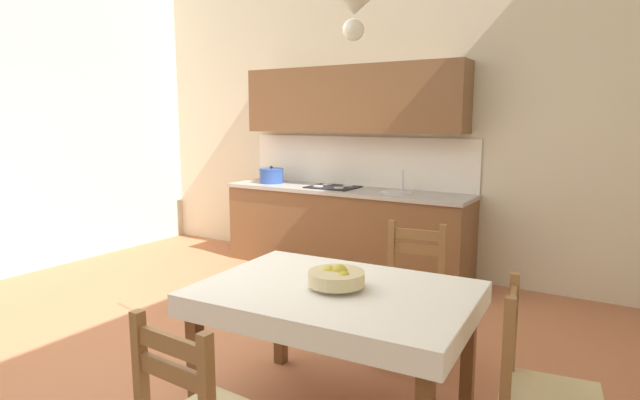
# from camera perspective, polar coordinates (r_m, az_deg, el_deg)

# --- Properties ---
(ground_plane) EXTENTS (6.41, 6.31, 0.10)m
(ground_plane) POSITION_cam_1_polar(r_m,az_deg,el_deg) (3.86, -15.90, -17.45)
(ground_plane) COLOR #B7704C
(wall_back) EXTENTS (6.41, 0.12, 4.24)m
(wall_back) POSITION_cam_1_polar(r_m,az_deg,el_deg) (5.84, 5.30, 13.59)
(wall_back) COLOR beige
(wall_back) RESTS_ON ground_plane
(kitchen_cabinetry) EXTENTS (2.78, 0.63, 2.20)m
(kitchen_cabinetry) POSITION_cam_1_polar(r_m,az_deg,el_deg) (5.62, 2.80, 0.88)
(kitchen_cabinetry) COLOR brown
(kitchen_cabinetry) RESTS_ON ground_plane
(dining_table) EXTENTS (1.49, 1.10, 0.75)m
(dining_table) POSITION_cam_1_polar(r_m,az_deg,el_deg) (2.83, 1.76, -11.91)
(dining_table) COLOR brown
(dining_table) RESTS_ON ground_plane
(dining_chair_kitchen_side) EXTENTS (0.47, 0.47, 0.93)m
(dining_chair_kitchen_side) POSITION_cam_1_polar(r_m,az_deg,el_deg) (3.66, 9.95, -10.37)
(dining_chair_kitchen_side) COLOR #D1BC89
(dining_chair_kitchen_side) RESTS_ON ground_plane
(dining_chair_window_side) EXTENTS (0.48, 0.48, 0.93)m
(dining_chair_window_side) POSITION_cam_1_polar(r_m,az_deg,el_deg) (2.61, 23.17, -19.22)
(dining_chair_window_side) COLOR #D1BC89
(dining_chair_window_side) RESTS_ON ground_plane
(fruit_bowl) EXTENTS (0.30, 0.30, 0.12)m
(fruit_bowl) POSITION_cam_1_polar(r_m,az_deg,el_deg) (2.76, 1.85, -8.58)
(fruit_bowl) COLOR beige
(fruit_bowl) RESTS_ON dining_table
(pendant_lamp) EXTENTS (0.32, 0.32, 0.81)m
(pendant_lamp) POSITION_cam_1_polar(r_m,az_deg,el_deg) (2.77, 3.74, 20.91)
(pendant_lamp) COLOR black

